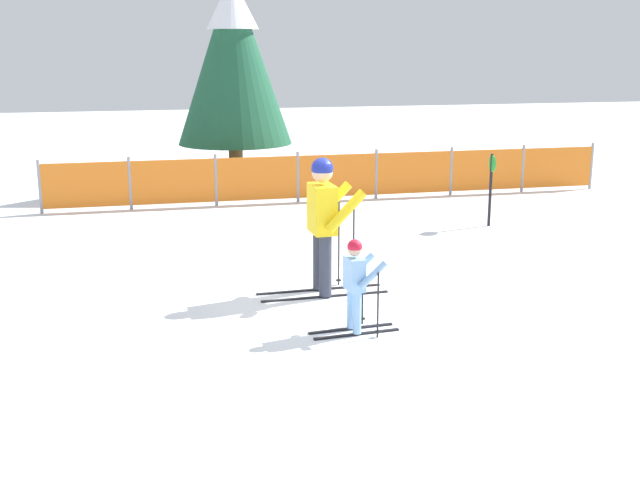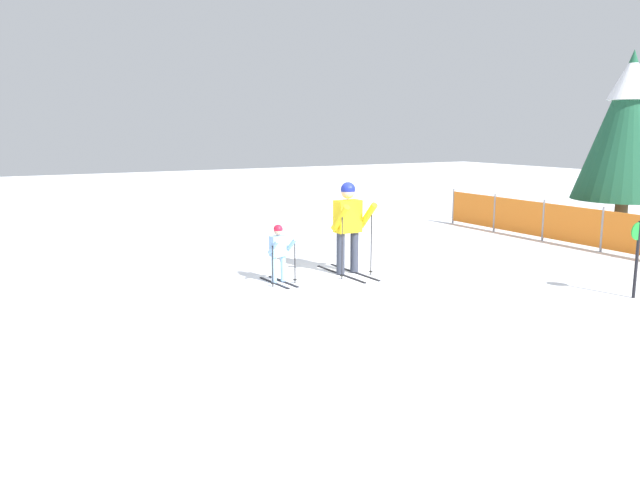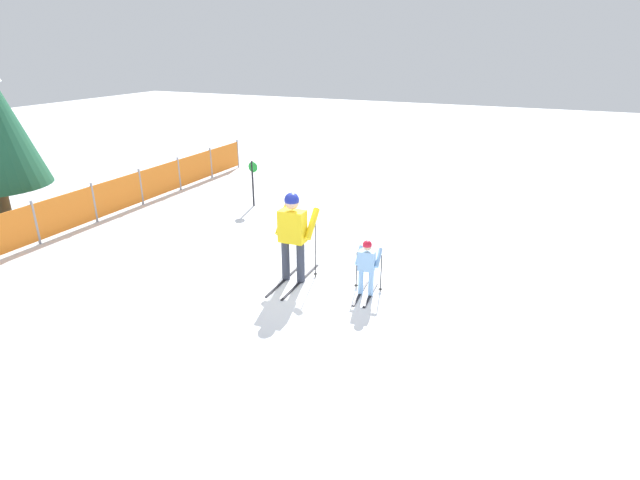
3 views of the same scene
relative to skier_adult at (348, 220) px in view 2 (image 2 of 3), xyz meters
The scene contains 6 objects.
ground_plane 1.06m from the skier_adult, 32.37° to the right, with size 60.00×60.00×0.00m, color white.
skier_adult is the anchor object (origin of this frame).
skier_child 1.47m from the skier_adult, 89.93° to the right, with size 0.98×0.51×1.03m.
safety_fence 6.19m from the skier_adult, 73.80° to the left, with size 11.25×0.07×0.99m.
conifer_far 8.09m from the skier_adult, 90.20° to the left, with size 2.42×2.42×4.49m.
trail_marker 4.76m from the skier_adult, 40.03° to the left, with size 0.05×0.28×1.23m.
Camera 2 is at (9.26, -5.81, 2.64)m, focal length 35.00 mm.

